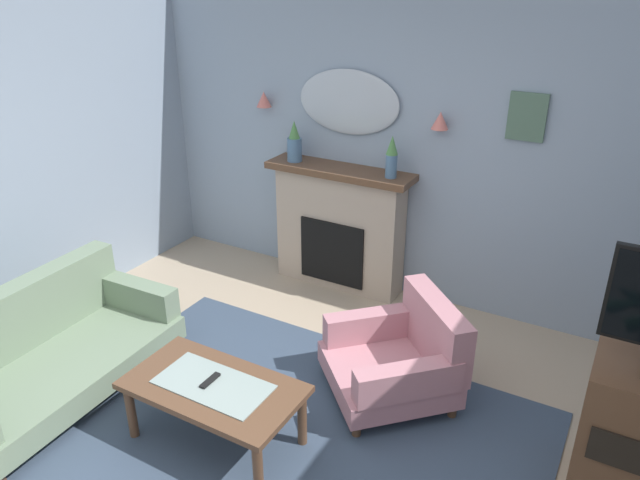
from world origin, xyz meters
TOP-DOWN VIEW (x-y plane):
  - floor at (0.00, 0.00)m, footprint 6.21×5.86m
  - wall_back at (0.00, 2.48)m, footprint 6.21×0.10m
  - patterned_rug at (0.00, 0.20)m, footprint 3.20×2.40m
  - fireplace at (-0.67, 2.26)m, footprint 1.36×0.36m
  - mantel_vase_centre at (-1.12, 2.23)m, footprint 0.13×0.13m
  - mantel_vase_right at (-0.17, 2.23)m, footprint 0.10×0.10m
  - wall_mirror at (-0.67, 2.40)m, footprint 0.96×0.06m
  - wall_sconce_left at (-1.52, 2.35)m, footprint 0.14×0.14m
  - wall_sconce_right at (0.18, 2.35)m, footprint 0.14×0.14m
  - framed_picture at (0.83, 2.41)m, footprint 0.28×0.03m
  - coffee_table at (-0.35, 0.02)m, footprint 1.10×0.60m
  - tv_remote at (-0.38, 0.03)m, footprint 0.04×0.16m
  - floral_couch at (-1.72, -0.14)m, footprint 0.92×1.75m
  - armchair_near_fireplace at (0.47, 1.04)m, footprint 1.15×1.15m

SIDE VIEW (x-z plane):
  - floor at x=0.00m, z-range -0.10..0.00m
  - patterned_rug at x=0.00m, z-range 0.00..0.01m
  - armchair_near_fireplace at x=0.47m, z-range -0.05..0.66m
  - floral_couch at x=-1.72m, z-range -0.06..0.70m
  - coffee_table at x=-0.35m, z-range 0.16..0.61m
  - tv_remote at x=-0.38m, z-range 0.44..0.46m
  - fireplace at x=-0.67m, z-range -0.01..1.15m
  - mantel_vase_centre at x=-1.12m, z-range 1.14..1.51m
  - mantel_vase_right at x=-0.17m, z-range 1.16..1.52m
  - wall_back at x=0.00m, z-range 0.00..2.84m
  - wall_sconce_left at x=-1.52m, z-range 1.59..1.73m
  - wall_sconce_right at x=0.18m, z-range 1.59..1.73m
  - wall_mirror at x=-0.67m, z-range 1.43..1.99m
  - framed_picture at x=0.83m, z-range 1.57..1.93m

